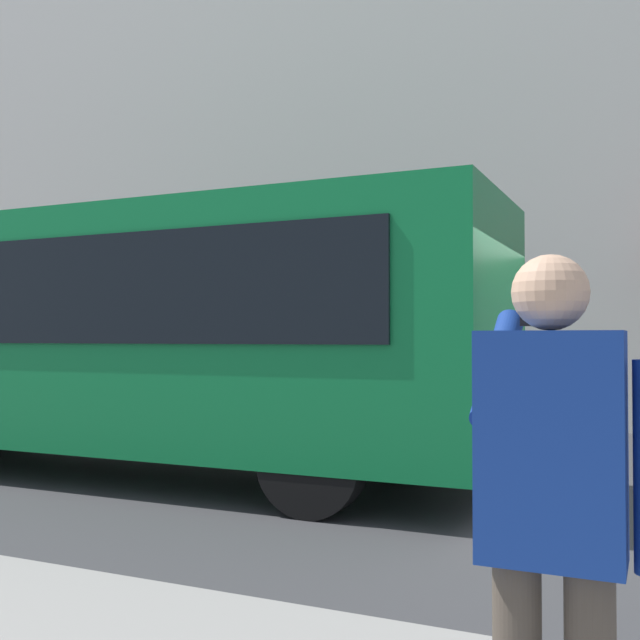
% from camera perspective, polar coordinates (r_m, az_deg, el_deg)
% --- Properties ---
extents(ground_plane, '(60.00, 60.00, 0.00)m').
position_cam_1_polar(ground_plane, '(7.47, 15.57, -13.74)').
color(ground_plane, '#38383A').
extents(building_facade_far, '(28.00, 1.55, 12.00)m').
position_cam_1_polar(building_facade_far, '(14.71, 19.78, 16.04)').
color(building_facade_far, beige).
rests_on(building_facade_far, ground_plane).
extents(red_bus, '(9.05, 2.54, 3.08)m').
position_cam_1_polar(red_bus, '(9.28, -14.82, -0.85)').
color(red_bus, '#0F7238').
rests_on(red_bus, ground_plane).
extents(pedestrian_photographer, '(0.53, 0.52, 1.70)m').
position_cam_1_polar(pedestrian_photographer, '(2.30, 17.35, -13.06)').
color(pedestrian_photographer, '#4C4238').
rests_on(pedestrian_photographer, sidewalk_curb).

